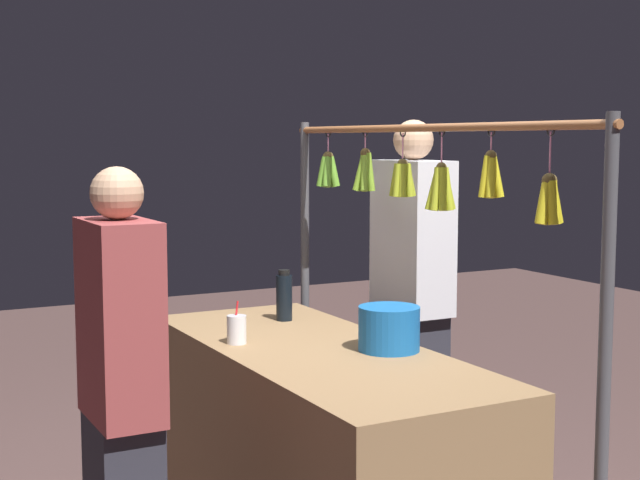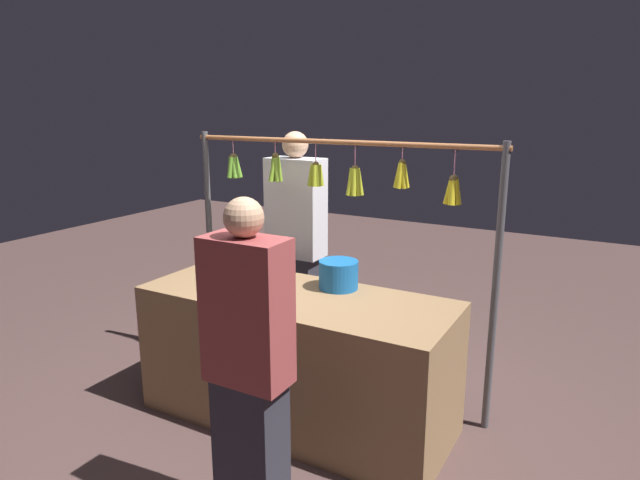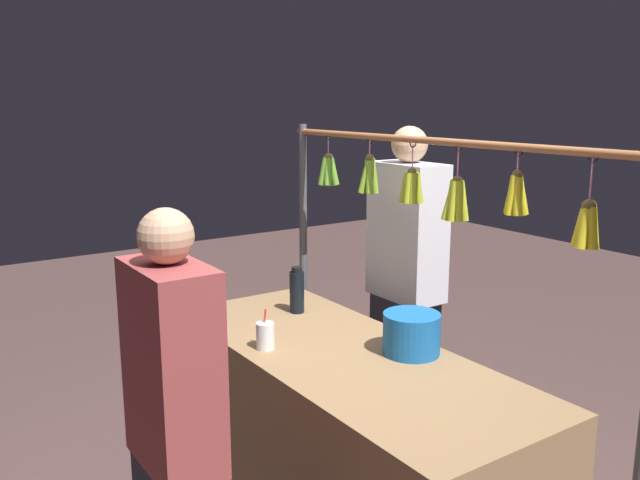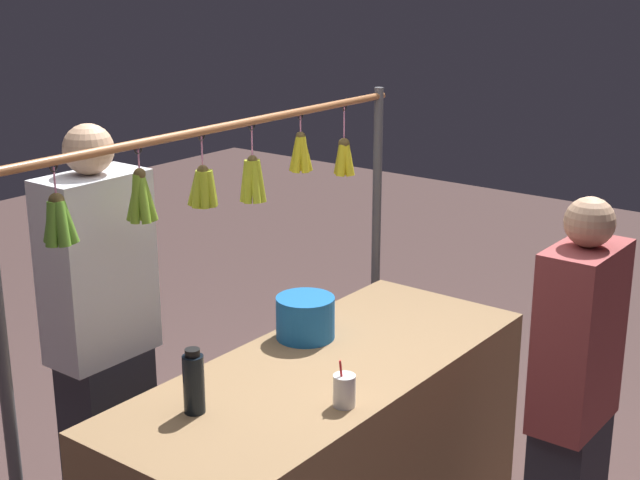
% 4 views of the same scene
% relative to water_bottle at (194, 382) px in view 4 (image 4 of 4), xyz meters
% --- Properties ---
extents(market_counter, '(1.89, 0.74, 0.82)m').
position_rel_water_bottle_xyz_m(market_counter, '(-0.57, 0.12, -0.52)').
color(market_counter, olive).
rests_on(market_counter, ground).
extents(display_rack, '(2.16, 0.12, 1.72)m').
position_rel_water_bottle_xyz_m(display_rack, '(-0.55, -0.35, 0.32)').
color(display_rack, '#4C4C51').
rests_on(display_rack, ground).
extents(water_bottle, '(0.07, 0.07, 0.23)m').
position_rel_water_bottle_xyz_m(water_bottle, '(0.00, 0.00, 0.00)').
color(water_bottle, black).
rests_on(water_bottle, market_counter).
extents(blue_bucket, '(0.24, 0.24, 0.17)m').
position_rel_water_bottle_xyz_m(blue_bucket, '(-0.74, -0.10, -0.02)').
color(blue_bucket, '#1861AF').
rests_on(blue_bucket, market_counter).
extents(drink_cup, '(0.08, 0.08, 0.17)m').
position_rel_water_bottle_xyz_m(drink_cup, '(-0.35, 0.38, -0.05)').
color(drink_cup, silver).
rests_on(drink_cup, market_counter).
extents(vendor_person, '(0.41, 0.22, 1.73)m').
position_rel_water_bottle_xyz_m(vendor_person, '(-0.12, -0.61, -0.07)').
color(vendor_person, '#2D2D38').
rests_on(vendor_person, ground).
extents(customer_person, '(0.37, 0.20, 1.55)m').
position_rel_water_bottle_xyz_m(customer_person, '(-0.86, 1.00, -0.16)').
color(customer_person, '#2D2D38').
rests_on(customer_person, ground).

